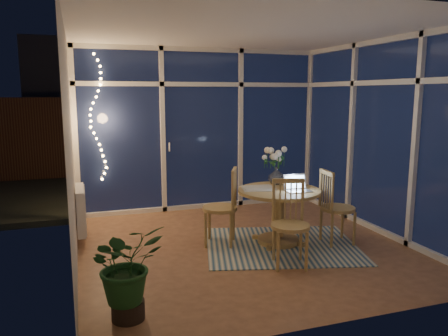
% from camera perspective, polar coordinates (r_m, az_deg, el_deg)
% --- Properties ---
extents(floor, '(4.00, 4.00, 0.00)m').
position_cam_1_polar(floor, '(5.57, 2.79, -10.07)').
color(floor, brown).
rests_on(floor, ground).
extents(ceiling, '(4.00, 4.00, 0.00)m').
position_cam_1_polar(ceiling, '(5.29, 3.03, 17.48)').
color(ceiling, white).
rests_on(ceiling, wall_back).
extents(wall_back, '(4.00, 0.04, 2.60)m').
position_cam_1_polar(wall_back, '(7.17, -2.94, 5.03)').
color(wall_back, silver).
rests_on(wall_back, floor).
extents(wall_front, '(4.00, 0.04, 2.60)m').
position_cam_1_polar(wall_front, '(3.51, 14.86, -0.21)').
color(wall_front, silver).
rests_on(wall_front, floor).
extents(wall_left, '(0.04, 4.00, 2.60)m').
position_cam_1_polar(wall_left, '(4.92, -19.38, 2.34)').
color(wall_left, silver).
rests_on(wall_left, floor).
extents(wall_right, '(0.04, 4.00, 2.60)m').
position_cam_1_polar(wall_right, '(6.28, 20.20, 3.78)').
color(wall_right, silver).
rests_on(wall_right, floor).
extents(window_wall_back, '(4.00, 0.10, 2.60)m').
position_cam_1_polar(window_wall_back, '(7.13, -2.85, 5.00)').
color(window_wall_back, white).
rests_on(window_wall_back, floor).
extents(window_wall_right, '(0.10, 4.00, 2.60)m').
position_cam_1_polar(window_wall_right, '(6.26, 19.91, 3.78)').
color(window_wall_right, white).
rests_on(window_wall_right, floor).
extents(radiator, '(0.10, 0.70, 0.58)m').
position_cam_1_polar(radiator, '(5.97, -18.21, -5.18)').
color(radiator, silver).
rests_on(radiator, wall_left).
extents(fairy_lights, '(0.24, 0.10, 1.85)m').
position_cam_1_polar(fairy_lights, '(6.78, -16.32, 6.29)').
color(fairy_lights, '#FFBD66').
rests_on(fairy_lights, window_wall_back).
extents(garden_patio, '(12.00, 6.00, 0.10)m').
position_cam_1_polar(garden_patio, '(10.36, -4.65, -1.14)').
color(garden_patio, black).
rests_on(garden_patio, ground).
extents(garden_fence, '(11.00, 0.08, 1.80)m').
position_cam_1_polar(garden_fence, '(10.60, -8.01, 4.30)').
color(garden_fence, '#341913').
rests_on(garden_fence, ground).
extents(neighbour_roof, '(7.00, 3.00, 2.20)m').
position_cam_1_polar(neighbour_roof, '(13.57, -9.23, 10.93)').
color(neighbour_roof, '#31333B').
rests_on(neighbour_roof, ground).
extents(garden_shrubs, '(0.90, 0.90, 0.90)m').
position_cam_1_polar(garden_shrubs, '(8.48, -10.65, -0.19)').
color(garden_shrubs, black).
rests_on(garden_shrubs, ground).
extents(rug, '(2.18, 1.92, 0.01)m').
position_cam_1_polar(rug, '(5.60, 7.52, -9.97)').
color(rug, beige).
rests_on(rug, floor).
extents(dining_table, '(1.26, 1.26, 0.70)m').
position_cam_1_polar(dining_table, '(5.58, 7.15, -6.31)').
color(dining_table, tan).
rests_on(dining_table, floor).
extents(chair_left, '(0.61, 0.61, 0.99)m').
position_cam_1_polar(chair_left, '(5.47, -0.55, -5.02)').
color(chair_left, tan).
rests_on(chair_left, floor).
extents(chair_right, '(0.48, 0.48, 0.96)m').
position_cam_1_polar(chair_right, '(5.68, 14.69, -4.89)').
color(chair_right, tan).
rests_on(chair_right, floor).
extents(chair_front, '(0.56, 0.56, 0.97)m').
position_cam_1_polar(chair_front, '(4.84, 8.66, -7.22)').
color(chair_front, tan).
rests_on(chair_front, floor).
extents(laptop, '(0.31, 0.27, 0.22)m').
position_cam_1_polar(laptop, '(5.40, 9.71, -1.92)').
color(laptop, silver).
rests_on(laptop, dining_table).
extents(flower_vase, '(0.25, 0.25, 0.21)m').
position_cam_1_polar(flower_vase, '(5.80, 6.86, -1.08)').
color(flower_vase, silver).
rests_on(flower_vase, dining_table).
extents(bowl, '(0.19, 0.19, 0.04)m').
position_cam_1_polar(bowl, '(5.73, 9.50, -2.14)').
color(bowl, silver).
rests_on(bowl, dining_table).
extents(newspapers, '(0.44, 0.37, 0.01)m').
position_cam_1_polar(newspapers, '(5.50, 4.36, -2.67)').
color(newspapers, silver).
rests_on(newspapers, dining_table).
extents(phone, '(0.12, 0.10, 0.01)m').
position_cam_1_polar(phone, '(5.40, 8.65, -3.00)').
color(phone, black).
rests_on(phone, dining_table).
extents(potted_plant, '(0.66, 0.61, 0.76)m').
position_cam_1_polar(potted_plant, '(3.83, -12.57, -13.68)').
color(potted_plant, '#19471F').
rests_on(potted_plant, floor).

